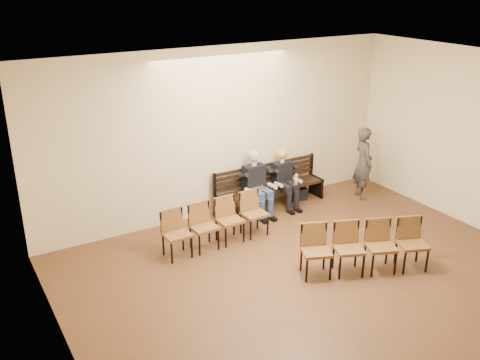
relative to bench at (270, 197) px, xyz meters
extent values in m
plane|color=#57331E|center=(-1.00, -4.65, -0.23)|extent=(10.00, 10.00, 0.00)
cube|color=beige|center=(-1.00, 0.35, 1.52)|extent=(8.00, 0.02, 3.50)
cube|color=beige|center=(-5.00, -4.65, 1.52)|extent=(0.02, 10.00, 3.50)
cube|color=white|center=(-1.00, -4.65, 3.27)|extent=(8.00, 10.00, 0.02)
cube|color=black|center=(0.00, 0.00, 0.00)|extent=(2.60, 0.90, 0.45)
cube|color=silver|center=(-0.47, -0.26, 0.35)|extent=(0.41, 0.36, 0.26)
cylinder|color=silver|center=(0.40, -0.38, 0.35)|extent=(0.08, 0.08, 0.25)
cube|color=black|center=(0.76, 0.02, -0.09)|extent=(0.42, 0.33, 0.27)
imported|color=#37332D|center=(2.09, -0.60, 0.72)|extent=(0.64, 0.79, 1.89)
cube|color=brown|center=(-1.83, -0.96, 0.21)|extent=(2.12, 0.53, 0.87)
cube|color=brown|center=(-0.13, -3.09, 0.22)|extent=(2.20, 1.27, 0.89)
camera|label=1|loc=(-6.03, -8.90, 4.60)|focal=40.00mm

